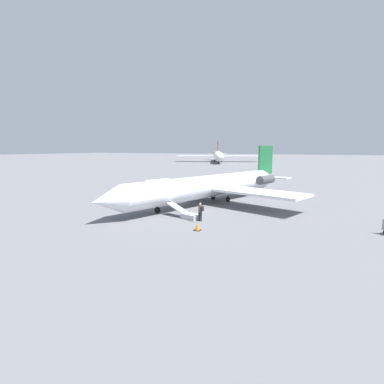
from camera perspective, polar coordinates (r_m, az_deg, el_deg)
The scene contains 6 objects.
ground_plane at distance 37.30m, azimuth 3.03°, elevation -2.16°, with size 600.00×600.00×0.00m, color slate.
airplane_main at distance 37.71m, azimuth 4.04°, elevation 1.24°, with size 30.61×23.74×7.15m.
airplane_far_center at distance 150.01m, azimuth 5.01°, elevation 6.96°, with size 51.17×40.31×10.71m.
boarding_stairs at distance 29.28m, azimuth -0.80°, elevation -4.31°, with size 2.20×4.13×1.75m.
passenger at distance 28.09m, azimuth 1.61°, elevation -3.56°, with size 0.43×0.57×1.74m.
traffic_cone_near_stairs at distance 25.13m, azimuth 1.01°, elevation -6.68°, with size 0.56×0.56×0.61m.
Camera 1 is at (33.80, 14.24, 6.81)m, focal length 28.00 mm.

